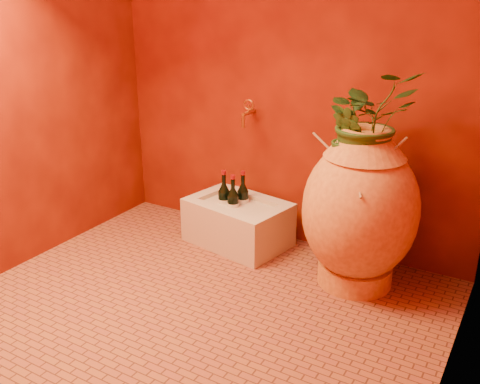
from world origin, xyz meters
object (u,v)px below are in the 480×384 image
Objects in this scene: stone_basin at (238,223)px; wall_tap at (248,112)px; amphora at (360,209)px; wine_bottle_c at (243,200)px; wine_bottle_b at (233,205)px; wine_bottle_a at (224,201)px.

wall_tap is (-0.02, 0.16, 0.73)m from stone_basin.
amphora reaches higher than wine_bottle_c.
stone_basin is 2.21× the size of wine_bottle_c.
wine_bottle_b is (-0.02, -0.03, 0.14)m from stone_basin.
wine_bottle_b is (-0.88, 0.07, -0.18)m from amphora.
wine_bottle_a is at bearing 164.23° from wine_bottle_b.
wine_bottle_a is 1.03× the size of wine_bottle_b.
wall_tap reaches higher than wine_bottle_a.
wine_bottle_a is at bearing 174.29° from amphora.
wine_bottle_c is at bearing -78.42° from wall_tap.
wine_bottle_b is 1.90× the size of wall_tap.
wine_bottle_c is 1.90× the size of wall_tap.
wine_bottle_c reaches higher than stone_basin.
stone_basin is (-0.86, 0.10, -0.32)m from amphora.
wall_tap is (-0.02, 0.09, 0.59)m from wine_bottle_c.
stone_basin is 0.16m from wine_bottle_c.
amphora is 1.00m from wall_tap.
wine_bottle_a is at bearing -177.93° from stone_basin.
wine_bottle_c is (-0.86, 0.17, -0.18)m from amphora.
stone_basin is at bearing 173.33° from amphora.
stone_basin is at bearing 52.05° from wine_bottle_b.
wine_bottle_c is 0.60m from wall_tap.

